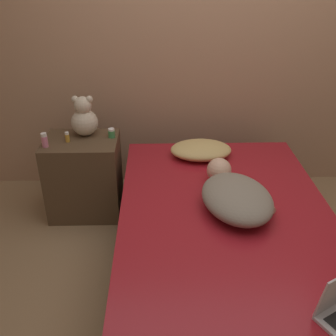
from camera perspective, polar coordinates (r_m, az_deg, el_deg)
The scene contains 10 objects.
ground_plane at distance 2.69m, azimuth 7.83°, elevation -15.30°, with size 12.00×12.00×0.00m, color #937551.
wall_back at distance 3.28m, azimuth 5.93°, elevation 18.80°, with size 8.00×0.06×2.60m.
bed at distance 2.53m, azimuth 8.20°, elevation -11.30°, with size 1.31×2.04×0.49m.
nightstand at distance 3.16m, azimuth -12.02°, elevation -1.20°, with size 0.55×0.43×0.63m.
pillow at distance 2.99m, azimuth 4.80°, elevation 2.64°, with size 0.46×0.33×0.11m.
person_lying at distance 2.41m, azimuth 9.74°, elevation -3.84°, with size 0.49×0.73×0.17m.
teddy_bear at distance 3.04m, azimuth -12.08°, elevation 7.08°, with size 0.20×0.20×0.31m.
bottle_amber at distance 2.99m, azimuth -14.41°, elevation 4.37°, with size 0.03×0.03×0.08m.
bottle_green at distance 3.00m, azimuth -8.19°, elevation 5.05°, with size 0.05×0.05×0.07m.
bottle_pink at distance 2.95m, azimuth -17.49°, elevation 3.87°, with size 0.04×0.04×0.10m.
Camera 1 is at (-0.40, -1.90, 1.86)m, focal length 42.00 mm.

